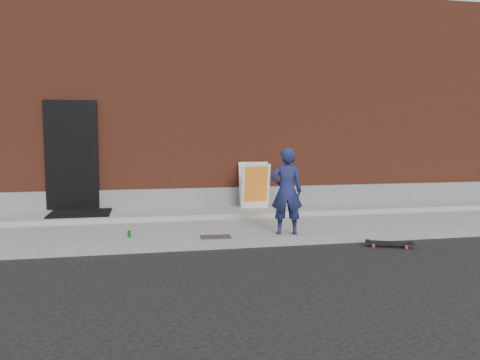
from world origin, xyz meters
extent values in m
plane|color=black|center=(0.00, 0.00, 0.00)|extent=(80.00, 80.00, 0.00)
cube|color=gray|center=(0.00, 1.50, 0.07)|extent=(20.00, 3.00, 0.15)
cube|color=gray|center=(0.00, 2.40, 0.20)|extent=(20.00, 1.20, 0.10)
cube|color=brown|center=(0.00, 7.00, 2.50)|extent=(20.00, 8.00, 5.00)
cube|color=slate|center=(0.00, 2.97, 0.45)|extent=(20.00, 0.10, 0.40)
cube|color=black|center=(-2.60, 2.96, 1.40)|extent=(1.05, 0.12, 2.25)
imported|color=#1B204C|center=(1.19, 0.24, 0.88)|extent=(0.59, 0.45, 1.45)
cylinder|color=red|center=(3.00, -0.43, 0.03)|extent=(0.06, 0.05, 0.05)
cylinder|color=red|center=(2.94, -0.58, 0.03)|extent=(0.06, 0.05, 0.05)
cylinder|color=red|center=(2.54, -0.23, 0.03)|extent=(0.06, 0.05, 0.05)
cylinder|color=red|center=(2.47, -0.38, 0.03)|extent=(0.06, 0.05, 0.05)
cube|color=silver|center=(2.97, -0.50, 0.06)|extent=(0.11, 0.17, 0.02)
cube|color=silver|center=(2.50, -0.31, 0.06)|extent=(0.11, 0.17, 0.02)
cube|color=black|center=(2.74, -0.40, 0.07)|extent=(0.75, 0.46, 0.01)
cube|color=silver|center=(1.17, 2.37, 0.73)|extent=(0.61, 0.30, 0.96)
cube|color=silver|center=(1.20, 2.80, 0.73)|extent=(0.61, 0.30, 0.96)
cube|color=yellow|center=(1.17, 2.34, 0.68)|extent=(0.50, 0.23, 0.76)
cube|color=silver|center=(1.19, 2.58, 1.21)|extent=(0.59, 0.09, 0.05)
cylinder|color=#1A8526|center=(-1.40, 0.50, 0.20)|extent=(0.06, 0.06, 0.11)
cube|color=black|center=(-2.40, 2.41, 0.27)|extent=(1.16, 0.94, 0.03)
cube|color=#515156|center=(-0.02, 0.20, 0.16)|extent=(0.50, 0.33, 0.01)
camera|label=1|loc=(-1.12, -7.21, 1.81)|focal=35.00mm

